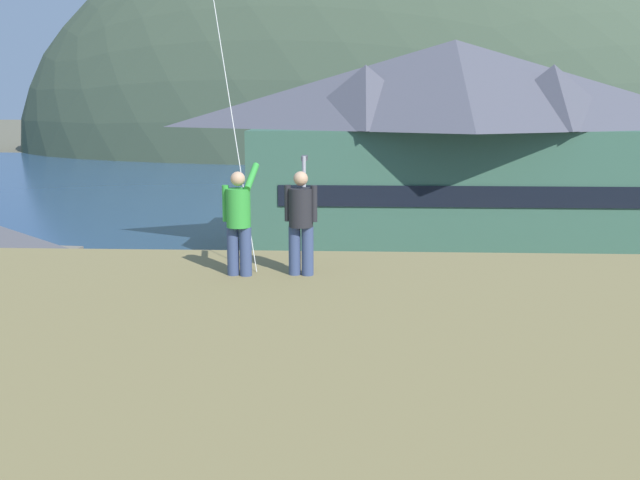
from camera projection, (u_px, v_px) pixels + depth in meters
ground_plane at (282, 408)px, 21.56m from camera, size 600.00×600.00×0.00m
parking_lot_pad at (296, 350)px, 26.46m from camera, size 40.00×20.00×0.10m
bay_water at (336, 182)px, 80.41m from camera, size 360.00×84.00×0.03m
far_hill_west_ridge at (363, 149)px, 133.89m from camera, size 123.84×71.87×82.66m
far_hill_east_peak at (463, 147)px, 139.73m from camera, size 108.79×66.54×54.78m
harbor_lodge at (453, 141)px, 42.28m from camera, size 23.96×12.03×12.26m
wharf_dock at (335, 213)px, 56.44m from camera, size 3.20×12.61×0.70m
moored_boat_wharfside at (285, 213)px, 53.82m from camera, size 3.06×7.88×2.16m
parked_car_front_row_end at (253, 369)px, 21.75m from camera, size 4.24×2.13×1.82m
parked_car_lone_by_shed at (478, 320)px, 26.60m from camera, size 4.28×2.22×1.82m
parked_car_front_row_red at (280, 309)px, 27.95m from camera, size 4.26×2.16×1.82m
parked_car_back_row_left at (427, 371)px, 21.65m from camera, size 4.22×2.10×1.82m
parked_car_back_row_right at (99, 359)px, 22.62m from camera, size 4.32×2.29×1.82m
parked_car_mid_row_center at (149, 302)px, 28.90m from camera, size 4.35×2.37×1.82m
parking_light_pole at (304, 220)px, 31.19m from camera, size 0.24×0.78×6.51m
person_kite_flyer at (239, 219)px, 12.09m from camera, size 0.58×0.63×1.86m
person_companion at (301, 220)px, 12.12m from camera, size 0.55×0.40×1.74m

